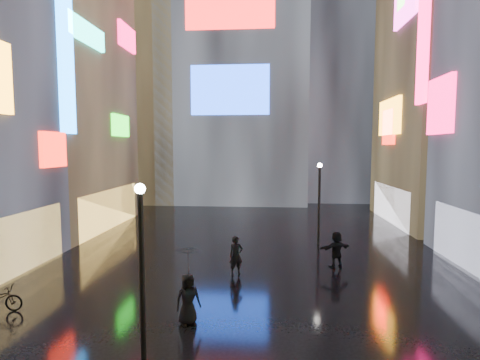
# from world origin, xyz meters

# --- Properties ---
(ground) EXTENTS (140.00, 140.00, 0.00)m
(ground) POSITION_xyz_m (0.00, 20.00, 0.00)
(ground) COLOR black
(ground) RESTS_ON ground
(building_left_far) EXTENTS (10.28, 12.00, 22.00)m
(building_left_far) POSITION_xyz_m (-15.98, 26.00, 10.98)
(building_left_far) COLOR black
(building_left_far) RESTS_ON ground
(building_right_far) EXTENTS (10.28, 12.00, 28.00)m
(building_right_far) POSITION_xyz_m (15.98, 30.00, 13.98)
(building_right_far) COLOR black
(building_right_far) RESTS_ON ground
(tower_main) EXTENTS (16.00, 14.20, 42.00)m
(tower_main) POSITION_xyz_m (-3.00, 43.97, 21.01)
(tower_main) COLOR black
(tower_main) RESTS_ON ground
(tower_flank_right) EXTENTS (12.00, 12.00, 34.00)m
(tower_flank_right) POSITION_xyz_m (9.00, 46.00, 17.00)
(tower_flank_right) COLOR black
(tower_flank_right) RESTS_ON ground
(tower_flank_left) EXTENTS (10.00, 10.00, 26.00)m
(tower_flank_left) POSITION_xyz_m (-14.00, 42.00, 13.00)
(tower_flank_left) COLOR black
(tower_flank_left) RESTS_ON ground
(lamp_near) EXTENTS (0.30, 0.30, 5.20)m
(lamp_near) POSITION_xyz_m (-2.48, 8.46, 2.94)
(lamp_near) COLOR black
(lamp_near) RESTS_ON ground
(lamp_far) EXTENTS (0.30, 0.30, 5.20)m
(lamp_far) POSITION_xyz_m (4.23, 22.35, 2.94)
(lamp_far) COLOR black
(lamp_far) RESTS_ON ground
(pedestrian_4) EXTENTS (1.04, 0.93, 1.79)m
(pedestrian_4) POSITION_xyz_m (-1.74, 10.97, 0.90)
(pedestrian_4) COLOR black
(pedestrian_4) RESTS_ON ground
(pedestrian_5) EXTENTS (1.81, 1.19, 1.87)m
(pedestrian_5) POSITION_xyz_m (4.54, 17.72, 0.93)
(pedestrian_5) COLOR black
(pedestrian_5) RESTS_ON ground
(pedestrian_6) EXTENTS (0.81, 0.69, 1.89)m
(pedestrian_6) POSITION_xyz_m (-0.52, 16.20, 0.94)
(pedestrian_6) COLOR black
(pedestrian_6) RESTS_ON ground
(umbrella_2) EXTENTS (1.47, 1.46, 0.96)m
(umbrella_2) POSITION_xyz_m (-1.74, 10.97, 2.27)
(umbrella_2) COLOR black
(umbrella_2) RESTS_ON pedestrian_4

